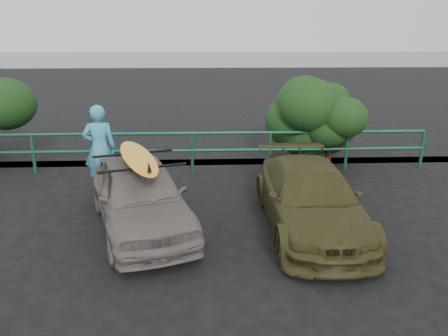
# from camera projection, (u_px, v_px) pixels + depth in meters

# --- Properties ---
(ground) EXTENTS (80.00, 80.00, 0.00)m
(ground) POSITION_uv_depth(u_px,v_px,m) (116.00, 273.00, 6.49)
(ground) COLOR black
(ocean) EXTENTS (200.00, 200.00, 0.00)m
(ocean) POSITION_uv_depth(u_px,v_px,m) (196.00, 57.00, 63.74)
(ocean) COLOR #545E67
(ocean) RESTS_ON ground
(guardrail) EXTENTS (14.00, 0.08, 1.04)m
(guardrail) POSITION_uv_depth(u_px,v_px,m) (153.00, 152.00, 11.11)
(guardrail) COLOR #164E33
(guardrail) RESTS_ON ground
(shrub_right) EXTENTS (3.20, 2.40, 2.13)m
(shrub_right) POSITION_uv_depth(u_px,v_px,m) (342.00, 125.00, 11.63)
(shrub_right) COLOR #1A3B15
(shrub_right) RESTS_ON ground
(sedan) EXTENTS (2.57, 3.99, 1.26)m
(sedan) POSITION_uv_depth(u_px,v_px,m) (140.00, 195.00, 7.83)
(sedan) COLOR slate
(sedan) RESTS_ON ground
(olive_vehicle) EXTENTS (1.64, 3.99, 1.16)m
(olive_vehicle) POSITION_uv_depth(u_px,v_px,m) (310.00, 198.00, 7.86)
(olive_vehicle) COLOR #3D3B1B
(olive_vehicle) RESTS_ON ground
(man) EXTENTS (0.76, 0.55, 1.95)m
(man) POSITION_uv_depth(u_px,v_px,m) (100.00, 149.00, 9.63)
(man) COLOR #409EC1
(man) RESTS_ON ground
(roof_rack) EXTENTS (1.72, 1.43, 0.05)m
(roof_rack) POSITION_uv_depth(u_px,v_px,m) (138.00, 160.00, 7.64)
(roof_rack) COLOR black
(roof_rack) RESTS_ON sedan
(surfboard) EXTENTS (1.26, 2.50, 0.07)m
(surfboard) POSITION_uv_depth(u_px,v_px,m) (138.00, 157.00, 7.62)
(surfboard) COLOR #FFA51A
(surfboard) RESTS_ON roof_rack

